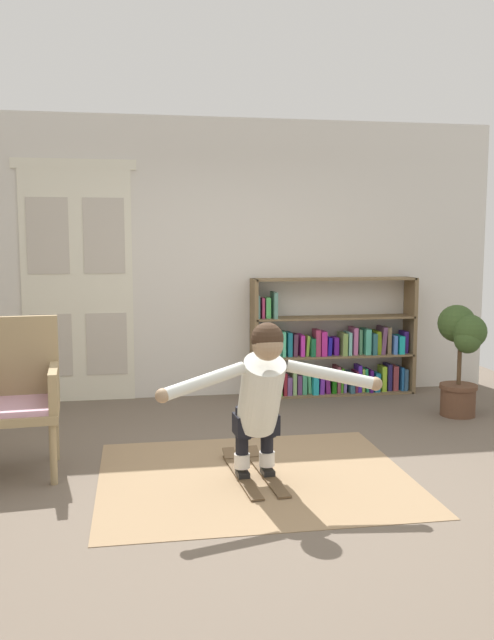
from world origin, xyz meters
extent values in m
plane|color=#66594B|center=(0.00, 0.00, 0.00)|extent=(7.20, 7.20, 0.00)
cube|color=silver|center=(0.00, 2.60, 1.45)|extent=(6.00, 0.10, 2.90)
cube|color=silver|center=(-1.71, 2.54, 1.18)|extent=(0.55, 0.04, 2.35)
cube|color=beige|center=(-1.71, 2.52, 1.69)|extent=(0.41, 0.01, 0.76)
cube|color=beige|center=(-1.71, 2.52, 0.59)|extent=(0.41, 0.01, 0.64)
cube|color=silver|center=(-1.16, 2.54, 1.18)|extent=(0.55, 0.04, 2.35)
cube|color=beige|center=(-1.16, 2.52, 1.69)|extent=(0.41, 0.01, 0.76)
cube|color=beige|center=(-1.16, 2.52, 0.59)|extent=(0.41, 0.01, 0.64)
cube|color=silver|center=(-1.44, 2.54, 2.40)|extent=(1.22, 0.04, 0.10)
cube|color=#957856|center=(-0.06, 0.05, 0.00)|extent=(2.16, 1.83, 0.01)
cube|color=brown|center=(0.35, 2.39, 0.62)|extent=(0.04, 0.30, 1.25)
cube|color=brown|center=(2.08, 2.39, 0.62)|extent=(0.04, 0.30, 1.25)
cube|color=brown|center=(1.22, 2.39, 0.01)|extent=(1.72, 0.30, 0.02)
cube|color=brown|center=(1.22, 2.39, 0.42)|extent=(1.72, 0.30, 0.02)
cube|color=brown|center=(1.22, 2.39, 0.83)|extent=(1.72, 0.30, 0.02)
cube|color=brown|center=(1.22, 2.39, 1.24)|extent=(1.72, 0.30, 0.02)
cube|color=#40751A|center=(0.40, 2.37, 0.12)|extent=(0.05, 0.20, 0.20)
cube|color=#4FD122|center=(0.45, 2.41, 0.11)|extent=(0.04, 0.23, 0.19)
cube|color=#474CC3|center=(0.50, 2.40, 0.11)|extent=(0.05, 0.17, 0.18)
cube|color=#627A4D|center=(0.55, 2.38, 0.12)|extent=(0.03, 0.19, 0.21)
cube|color=#62BC4A|center=(0.60, 2.38, 0.17)|extent=(0.07, 0.23, 0.30)
cube|color=maroon|center=(0.67, 2.39, 0.14)|extent=(0.04, 0.22, 0.24)
cube|color=#724E8B|center=(0.72, 2.38, 0.11)|extent=(0.05, 0.19, 0.19)
cube|color=#8BB873|center=(0.78, 2.40, 0.14)|extent=(0.04, 0.20, 0.24)
cube|color=#603A6E|center=(0.83, 2.39, 0.12)|extent=(0.05, 0.16, 0.20)
cube|color=#439F72|center=(0.89, 2.40, 0.13)|extent=(0.05, 0.19, 0.22)
cube|color=#67D38B|center=(0.95, 2.41, 0.13)|extent=(0.04, 0.14, 0.22)
cube|color=#21A5B3|center=(1.00, 2.38, 0.12)|extent=(0.06, 0.23, 0.19)
cube|color=purple|center=(1.08, 2.39, 0.14)|extent=(0.05, 0.20, 0.24)
cube|color=#6E2070|center=(1.14, 2.38, 0.13)|extent=(0.06, 0.16, 0.22)
cube|color=#175F0F|center=(1.21, 2.39, 0.12)|extent=(0.05, 0.19, 0.20)
cube|color=#864050|center=(1.26, 2.41, 0.16)|extent=(0.03, 0.21, 0.29)
cube|color=#439823|center=(1.31, 2.41, 0.15)|extent=(0.04, 0.18, 0.26)
cube|color=#9371CB|center=(1.34, 2.39, 0.11)|extent=(0.04, 0.15, 0.18)
cube|color=#335D70|center=(1.40, 2.37, 0.13)|extent=(0.06, 0.20, 0.22)
cube|color=maroon|center=(1.46, 2.39, 0.14)|extent=(0.04, 0.18, 0.23)
cube|color=#4F29B8|center=(1.50, 2.40, 0.17)|extent=(0.04, 0.17, 0.29)
cube|color=#8DB646|center=(1.54, 2.39, 0.15)|extent=(0.03, 0.15, 0.25)
cube|color=#29A368|center=(1.58, 2.38, 0.15)|extent=(0.05, 0.15, 0.26)
cube|color=#451674|center=(1.62, 2.39, 0.14)|extent=(0.03, 0.24, 0.24)
cube|color=teal|center=(1.69, 2.37, 0.12)|extent=(0.06, 0.17, 0.20)
cube|color=#9DD231|center=(1.77, 2.39, 0.16)|extent=(0.05, 0.16, 0.27)
cube|color=navy|center=(1.84, 2.41, 0.17)|extent=(0.05, 0.17, 0.29)
cube|color=#933B44|center=(1.91, 2.41, 0.15)|extent=(0.06, 0.17, 0.27)
cube|color=#2260A5|center=(1.98, 2.41, 0.15)|extent=(0.03, 0.22, 0.25)
cube|color=#396187|center=(2.02, 2.37, 0.14)|extent=(0.04, 0.15, 0.23)
cube|color=#1F603D|center=(0.39, 2.38, 0.57)|extent=(0.03, 0.18, 0.29)
cube|color=#A47A5E|center=(0.46, 2.39, 0.57)|extent=(0.05, 0.16, 0.28)
cube|color=#408B2D|center=(0.53, 2.39, 0.58)|extent=(0.05, 0.17, 0.30)
cube|color=teal|center=(0.60, 2.41, 0.57)|extent=(0.06, 0.21, 0.28)
cube|color=#54D7A2|center=(0.66, 2.39, 0.56)|extent=(0.04, 0.16, 0.27)
cube|color=#197189|center=(0.73, 2.39, 0.56)|extent=(0.05, 0.17, 0.25)
cube|color=#562E49|center=(0.79, 2.40, 0.55)|extent=(0.05, 0.16, 0.24)
cube|color=#C72FAF|center=(0.86, 2.41, 0.54)|extent=(0.04, 0.21, 0.22)
cube|color=#94D045|center=(0.92, 2.40, 0.54)|extent=(0.04, 0.15, 0.21)
cube|color=#17623A|center=(0.97, 2.39, 0.53)|extent=(0.05, 0.24, 0.19)
cube|color=#AC365F|center=(1.02, 2.37, 0.57)|extent=(0.05, 0.17, 0.28)
cube|color=#B8258A|center=(1.09, 2.38, 0.56)|extent=(0.06, 0.20, 0.26)
cube|color=#211BB3|center=(1.16, 2.40, 0.53)|extent=(0.05, 0.18, 0.19)
cube|color=#611997|center=(1.23, 2.40, 0.52)|extent=(0.05, 0.16, 0.19)
cube|color=#7A9F4E|center=(1.31, 2.37, 0.55)|extent=(0.05, 0.22, 0.24)
cube|color=#7AC3BE|center=(1.37, 2.38, 0.55)|extent=(0.03, 0.21, 0.24)
cube|color=#BF629D|center=(1.44, 2.40, 0.58)|extent=(0.05, 0.21, 0.29)
cube|color=#529367|center=(1.50, 2.40, 0.56)|extent=(0.03, 0.15, 0.27)
cube|color=#4DBA9A|center=(1.58, 2.39, 0.57)|extent=(0.06, 0.21, 0.28)
cube|color=#2C6368|center=(1.64, 2.37, 0.54)|extent=(0.05, 0.23, 0.23)
cube|color=olive|center=(1.70, 2.40, 0.55)|extent=(0.06, 0.23, 0.25)
cube|color=#694266|center=(1.75, 2.39, 0.58)|extent=(0.07, 0.23, 0.30)
cube|color=olive|center=(1.81, 2.39, 0.57)|extent=(0.04, 0.20, 0.29)
cube|color=#477AD8|center=(1.87, 2.38, 0.53)|extent=(0.04, 0.22, 0.20)
cube|color=#1BB0B1|center=(1.94, 2.37, 0.53)|extent=(0.06, 0.22, 0.19)
cube|color=#3E2187|center=(2.01, 2.41, 0.55)|extent=(0.05, 0.17, 0.24)
cube|color=#5F9792|center=(0.39, 2.38, 0.96)|extent=(0.03, 0.16, 0.24)
cube|color=#AD335F|center=(0.44, 2.39, 0.95)|extent=(0.03, 0.17, 0.21)
cube|color=#56CB64|center=(0.50, 2.40, 0.95)|extent=(0.05, 0.14, 0.22)
cube|color=slate|center=(0.56, 2.39, 0.98)|extent=(0.04, 0.23, 0.27)
cylinder|color=#9B845D|center=(-1.43, 0.14, 0.21)|extent=(0.05, 0.05, 0.42)
cylinder|color=#9B845D|center=(-1.47, 0.66, 0.21)|extent=(0.05, 0.05, 0.42)
cube|color=#9B845D|center=(-1.71, 0.38, 0.45)|extent=(0.65, 0.65, 0.06)
cube|color=#D19CB5|center=(-1.71, 0.38, 0.50)|extent=(0.58, 0.58, 0.04)
cube|color=#9B845D|center=(-1.73, 0.65, 0.80)|extent=(0.60, 0.11, 0.60)
cube|color=#9B845D|center=(-1.44, 0.40, 0.62)|extent=(0.11, 0.56, 0.28)
cylinder|color=brown|center=(2.12, 1.34, 0.15)|extent=(0.32, 0.32, 0.30)
cylinder|color=brown|center=(2.12, 1.34, 0.28)|extent=(0.35, 0.35, 0.04)
cylinder|color=#4C3823|center=(2.12, 1.34, 0.48)|extent=(0.04, 0.04, 0.36)
sphere|color=#354D23|center=(2.18, 1.29, 0.81)|extent=(0.32, 0.32, 0.32)
sphere|color=#354D23|center=(2.15, 1.25, 0.73)|extent=(0.25, 0.25, 0.25)
sphere|color=#354D23|center=(2.13, 1.43, 0.87)|extent=(0.35, 0.35, 0.35)
cube|color=brown|center=(-0.15, 0.04, 0.01)|extent=(0.15, 0.89, 0.01)
cube|color=brown|center=(-0.18, 0.46, 0.05)|extent=(0.10, 0.12, 0.06)
cube|color=black|center=(-0.15, 0.02, 0.04)|extent=(0.09, 0.13, 0.04)
cube|color=brown|center=(0.03, 0.06, 0.01)|extent=(0.15, 0.89, 0.01)
cube|color=brown|center=(0.00, 0.47, 0.05)|extent=(0.10, 0.12, 0.06)
cube|color=black|center=(0.03, 0.04, 0.04)|extent=(0.09, 0.13, 0.04)
cylinder|color=white|center=(-0.15, 0.04, 0.13)|extent=(0.12, 0.12, 0.10)
cylinder|color=black|center=(-0.15, 0.04, 0.33)|extent=(0.10, 0.10, 0.30)
cylinder|color=black|center=(-0.15, 0.00, 0.41)|extent=(0.12, 0.12, 0.22)
cylinder|color=white|center=(0.03, 0.06, 0.13)|extent=(0.12, 0.12, 0.10)
cylinder|color=black|center=(0.03, 0.06, 0.33)|extent=(0.10, 0.10, 0.30)
cylinder|color=black|center=(0.03, 0.02, 0.41)|extent=(0.12, 0.12, 0.22)
cube|color=black|center=(-0.06, 0.01, 0.40)|extent=(0.31, 0.20, 0.14)
cylinder|color=silver|center=(-0.05, -0.11, 0.63)|extent=(0.31, 0.50, 0.59)
sphere|color=#9B7C5D|center=(-0.04, -0.28, 0.99)|extent=(0.21, 0.21, 0.20)
sphere|color=#382619|center=(-0.04, -0.27, 1.03)|extent=(0.22, 0.22, 0.21)
cylinder|color=silver|center=(-0.45, -0.35, 0.79)|extent=(0.57, 0.31, 0.19)
sphere|color=#9B7C5D|center=(-0.71, -0.46, 0.73)|extent=(0.10, 0.10, 0.09)
cylinder|color=silver|center=(0.38, -0.29, 0.79)|extent=(0.58, 0.23, 0.19)
sphere|color=#9B7C5D|center=(0.66, -0.37, 0.73)|extent=(0.10, 0.10, 0.09)
camera|label=1|loc=(-0.86, -4.37, 1.66)|focal=37.29mm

